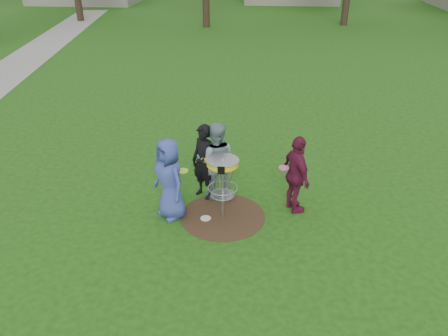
# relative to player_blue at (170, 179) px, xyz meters

# --- Properties ---
(ground) EXTENTS (100.00, 100.00, 0.00)m
(ground) POSITION_rel_player_blue_xyz_m (1.08, 0.05, -0.88)
(ground) COLOR #19470F
(ground) RESTS_ON ground
(dirt_patch) EXTENTS (1.80, 1.80, 0.01)m
(dirt_patch) POSITION_rel_player_blue_xyz_m (1.08, 0.05, -0.88)
(dirt_patch) COLOR #47331E
(dirt_patch) RESTS_ON ground
(player_blue) EXTENTS (1.00, 1.01, 1.76)m
(player_blue) POSITION_rel_player_blue_xyz_m (0.00, 0.00, 0.00)
(player_blue) COLOR #354393
(player_blue) RESTS_ON ground
(player_black) EXTENTS (0.75, 0.71, 1.73)m
(player_black) POSITION_rel_player_blue_xyz_m (0.59, 0.83, -0.02)
(player_black) COLOR black
(player_black) RESTS_ON ground
(player_grey) EXTENTS (0.88, 0.69, 1.79)m
(player_grey) POSITION_rel_player_blue_xyz_m (0.86, 0.85, 0.02)
(player_grey) COLOR gray
(player_grey) RESTS_ON ground
(player_maroon) EXTENTS (0.78, 1.10, 1.73)m
(player_maroon) POSITION_rel_player_blue_xyz_m (2.58, 0.42, -0.02)
(player_maroon) COLOR maroon
(player_maroon) RESTS_ON ground
(disc_on_grass) EXTENTS (0.22, 0.22, 0.02)m
(disc_on_grass) POSITION_rel_player_blue_xyz_m (0.73, -0.08, -0.87)
(disc_on_grass) COLOR white
(disc_on_grass) RESTS_ON ground
(disc_golf_basket) EXTENTS (0.66, 0.67, 1.38)m
(disc_golf_basket) POSITION_rel_player_blue_xyz_m (1.08, 0.05, 0.14)
(disc_golf_basket) COLOR #9EA0A5
(disc_golf_basket) RESTS_ON ground
(held_discs) EXTENTS (2.25, 0.80, 0.06)m
(held_discs) POSITION_rel_player_blue_xyz_m (1.07, 0.39, 0.19)
(held_discs) COLOR #ADEB1A
(held_discs) RESTS_ON ground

